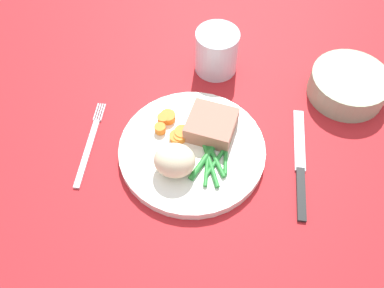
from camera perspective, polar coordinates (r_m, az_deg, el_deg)
name	(u,v)px	position (r cm, az deg, el deg)	size (l,w,h in cm)	color
dining_table	(209,151)	(68.87, 2.36, -0.90)	(120.00, 90.00, 2.00)	red
dinner_plate	(192,150)	(66.68, 0.00, -0.87)	(23.26, 23.26, 1.60)	white
meat_portion	(214,125)	(66.76, 3.05, 2.57)	(7.37, 6.98, 3.02)	#A86B56
mashed_potatoes	(175,160)	(61.91, -2.38, -2.26)	(6.24, 5.44, 4.85)	beige
carrot_slices	(173,128)	(67.51, -2.67, 2.12)	(5.85, 6.36, 1.28)	orange
green_beans	(211,160)	(64.35, 2.59, -2.24)	(5.95, 8.52, 0.89)	#2D8C38
fork	(90,144)	(70.12, -13.72, 0.05)	(1.44, 16.60, 0.40)	silver
knife	(300,165)	(68.13, 14.49, -2.73)	(1.70, 20.50, 0.64)	black
water_glass	(216,54)	(77.03, 3.35, 12.15)	(7.73, 7.73, 8.06)	silver
salad_bowl	(349,84)	(77.98, 20.54, 7.65)	(13.34, 13.34, 4.41)	#99B28C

